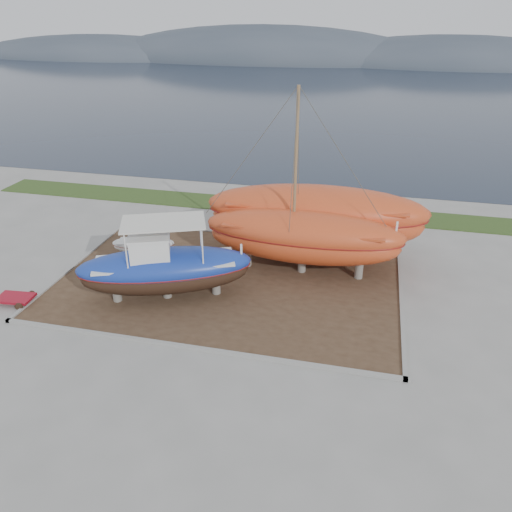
% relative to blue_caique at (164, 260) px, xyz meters
% --- Properties ---
extents(ground, '(140.00, 140.00, 0.00)m').
position_rel_blue_caique_xyz_m(ground, '(2.58, -1.69, -2.14)').
color(ground, gray).
rests_on(ground, ground).
extents(dirt_patch, '(18.00, 12.00, 0.06)m').
position_rel_blue_caique_xyz_m(dirt_patch, '(2.58, 2.31, -2.11)').
color(dirt_patch, '#422D1E').
rests_on(dirt_patch, ground).
extents(curb_frame, '(18.60, 12.60, 0.15)m').
position_rel_blue_caique_xyz_m(curb_frame, '(2.58, 2.31, -2.07)').
color(curb_frame, gray).
rests_on(curb_frame, ground).
extents(grass_strip, '(44.00, 3.00, 0.08)m').
position_rel_blue_caique_xyz_m(grass_strip, '(2.58, 13.81, -2.10)').
color(grass_strip, '#284219').
rests_on(grass_strip, ground).
extents(sea, '(260.00, 100.00, 0.04)m').
position_rel_blue_caique_xyz_m(sea, '(2.58, 68.31, -2.14)').
color(sea, '#192333').
rests_on(sea, ground).
extents(mountain_ridge, '(200.00, 36.00, 20.00)m').
position_rel_blue_caique_xyz_m(mountain_ridge, '(2.58, 123.31, -2.14)').
color(mountain_ridge, '#333D49').
rests_on(mountain_ridge, ground).
extents(blue_caique, '(9.06, 5.71, 4.17)m').
position_rel_blue_caique_xyz_m(blue_caique, '(0.00, 0.00, 0.00)').
color(blue_caique, '#19369D').
rests_on(blue_caique, dirt_patch).
extents(white_dinghy, '(3.88, 2.12, 1.10)m').
position_rel_blue_caique_xyz_m(white_dinghy, '(-3.16, 4.14, -1.53)').
color(white_dinghy, white).
rests_on(white_dinghy, dirt_patch).
extents(orange_sailboat, '(10.90, 3.29, 10.00)m').
position_rel_blue_caique_xyz_m(orange_sailboat, '(6.29, 4.29, 2.91)').
color(orange_sailboat, '#C1431D').
rests_on(orange_sailboat, dirt_patch).
extents(orange_bare_hull, '(12.92, 4.54, 4.17)m').
position_rel_blue_caique_xyz_m(orange_bare_hull, '(6.69, 6.45, 0.00)').
color(orange_bare_hull, '#C1431D').
rests_on(orange_bare_hull, dirt_patch).
extents(red_trailer, '(2.72, 1.53, 0.37)m').
position_rel_blue_caique_xyz_m(red_trailer, '(-7.25, -2.24, -1.96)').
color(red_trailer, '#A31223').
rests_on(red_trailer, ground).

